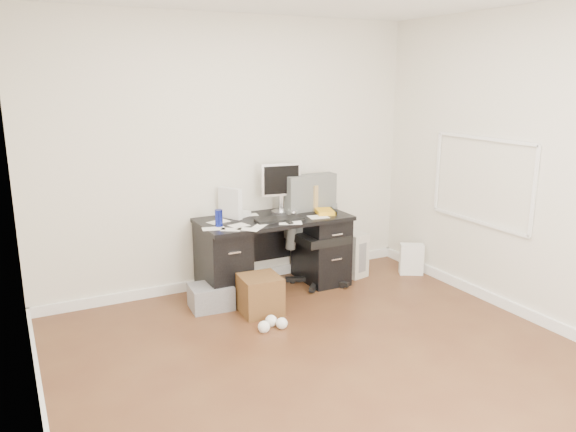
% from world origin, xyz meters
% --- Properties ---
extents(ground, '(4.00, 4.00, 0.00)m').
position_xyz_m(ground, '(0.00, 0.00, 0.00)').
color(ground, '#4A2718').
rests_on(ground, ground).
extents(room_shell, '(4.02, 4.02, 2.71)m').
position_xyz_m(room_shell, '(0.03, 0.03, 1.66)').
color(room_shell, silver).
rests_on(room_shell, ground).
extents(desk, '(1.50, 0.70, 0.75)m').
position_xyz_m(desk, '(0.30, 1.65, 0.40)').
color(desk, black).
rests_on(desk, ground).
extents(loose_papers, '(1.10, 0.60, 0.00)m').
position_xyz_m(loose_papers, '(0.10, 1.60, 0.75)').
color(loose_papers, white).
rests_on(loose_papers, desk).
extents(lcd_monitor, '(0.45, 0.30, 0.52)m').
position_xyz_m(lcd_monitor, '(0.45, 1.80, 1.01)').
color(lcd_monitor, silver).
rests_on(lcd_monitor, desk).
extents(keyboard, '(0.48, 0.19, 0.03)m').
position_xyz_m(keyboard, '(0.29, 1.50, 0.76)').
color(keyboard, black).
rests_on(keyboard, desk).
extents(computer_mouse, '(0.07, 0.07, 0.05)m').
position_xyz_m(computer_mouse, '(0.51, 1.63, 0.78)').
color(computer_mouse, silver).
rests_on(computer_mouse, desk).
extents(travel_mug, '(0.08, 0.08, 0.16)m').
position_xyz_m(travel_mug, '(-0.31, 1.57, 0.83)').
color(travel_mug, '#152194').
rests_on(travel_mug, desk).
extents(white_binder, '(0.23, 0.29, 0.30)m').
position_xyz_m(white_binder, '(-0.09, 1.82, 0.90)').
color(white_binder, white).
rests_on(white_binder, desk).
extents(magazine_file, '(0.19, 0.26, 0.27)m').
position_xyz_m(magazine_file, '(0.78, 1.80, 0.89)').
color(magazine_file, '#9C7F4B').
rests_on(magazine_file, desk).
extents(pen_cup, '(0.12, 0.12, 0.25)m').
position_xyz_m(pen_cup, '(0.60, 1.83, 0.87)').
color(pen_cup, brown).
rests_on(pen_cup, desk).
extents(yellow_book, '(0.24, 0.27, 0.04)m').
position_xyz_m(yellow_book, '(0.84, 1.55, 0.77)').
color(yellow_book, gold).
rests_on(yellow_book, desk).
extents(paper_remote, '(0.27, 0.25, 0.02)m').
position_xyz_m(paper_remote, '(0.35, 1.39, 0.76)').
color(paper_remote, white).
rests_on(paper_remote, desk).
extents(office_chair, '(0.66, 0.66, 1.12)m').
position_xyz_m(office_chair, '(0.79, 1.58, 0.56)').
color(office_chair, '#575A57').
rests_on(office_chair, ground).
extents(pc_tower, '(0.31, 0.52, 0.48)m').
position_xyz_m(pc_tower, '(1.21, 1.71, 0.24)').
color(pc_tower, '#B0AA9F').
rests_on(pc_tower, ground).
extents(shopping_bag, '(0.31, 0.28, 0.34)m').
position_xyz_m(shopping_bag, '(1.83, 1.35, 0.17)').
color(shopping_bag, white).
rests_on(shopping_bag, ground).
extents(wicker_basket, '(0.37, 0.37, 0.35)m').
position_xyz_m(wicker_basket, '(-0.08, 1.16, 0.18)').
color(wicker_basket, '#4E3217').
rests_on(wicker_basket, ground).
extents(desk_printer, '(0.41, 0.34, 0.23)m').
position_xyz_m(desk_printer, '(-0.45, 1.47, 0.11)').
color(desk_printer, slate).
rests_on(desk_printer, ground).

